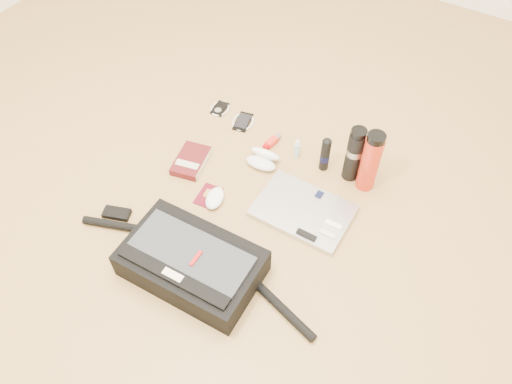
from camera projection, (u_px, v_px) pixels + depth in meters
The scene contains 14 objects.
ground at pixel (238, 217), 2.01m from camera, with size 4.00×4.00×0.00m, color #A27B43.
messenger_bag at pixel (191, 263), 1.81m from camera, with size 1.02×0.32×0.14m.
laptop at pixel (303, 211), 2.02m from camera, with size 0.38×0.27×0.04m.
book at pixel (191, 161), 2.18m from camera, with size 0.16×0.21×0.03m.
passport at pixel (209, 196), 2.08m from camera, with size 0.10×0.13×0.01m.
mouse at pixel (215, 198), 2.05m from camera, with size 0.10×0.13×0.04m.
sunglasses_case at pixel (263, 159), 2.17m from camera, with size 0.15×0.13×0.08m.
ipod at pixel (220, 108), 2.41m from camera, with size 0.10×0.11×0.01m.
phone at pixel (243, 122), 2.35m from camera, with size 0.12×0.13×0.01m.
inhaler at pixel (272, 142), 2.26m from camera, with size 0.04×0.11×0.03m.
spray_bottle at pixel (297, 150), 2.19m from camera, with size 0.03×0.03×0.10m.
aerosol_can at pixel (325, 154), 2.11m from camera, with size 0.05×0.05×0.17m.
thermos_black at pixel (354, 154), 2.05m from camera, with size 0.09×0.09×0.27m.
thermos_red at pixel (370, 162), 2.00m from camera, with size 0.10×0.10×0.30m.
Camera 1 is at (0.67, -0.97, 1.64)m, focal length 35.00 mm.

